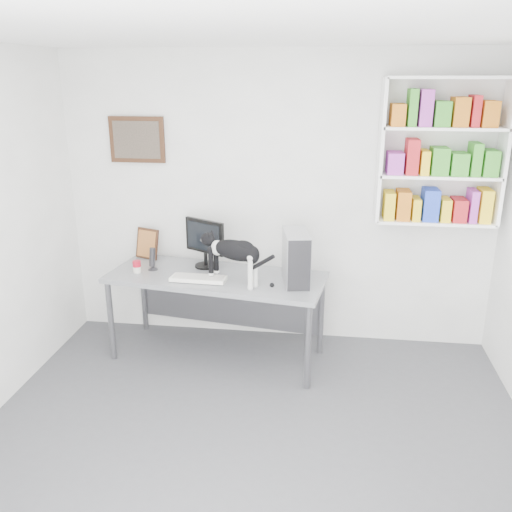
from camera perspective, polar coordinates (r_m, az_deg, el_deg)
name	(u,v)px	position (r m, az deg, el deg)	size (l,w,h in m)	color
room	(244,277)	(3.16, -1.29, -2.22)	(4.01, 4.01, 2.70)	#4B4B50
bookshelf	(441,152)	(4.90, 18.89, 10.31)	(1.03, 0.28, 1.24)	white
wall_art	(137,140)	(5.23, -12.41, 11.87)	(0.52, 0.04, 0.42)	#452916
desk	(217,316)	(4.94, -4.12, -6.33)	(1.90, 0.74, 0.79)	gray
monitor	(205,243)	(4.94, -5.36, 1.37)	(0.43, 0.20, 0.46)	black
keyboard	(199,278)	(4.68, -6.07, -2.36)	(0.47, 0.18, 0.04)	white
pc_tower	(296,257)	(4.57, 4.22, -0.14)	(0.20, 0.44, 0.44)	#A9AAAE
speaker	(152,258)	(4.96, -10.85, -0.26)	(0.09, 0.09, 0.21)	black
leaning_print	(147,243)	(5.28, -11.38, 1.35)	(0.24, 0.10, 0.30)	#452916
soup_can	(137,267)	(4.94, -12.43, -1.11)	(0.07, 0.07, 0.11)	#B00F22
cat	(234,261)	(4.52, -2.30, -0.54)	(0.65, 0.17, 0.40)	black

